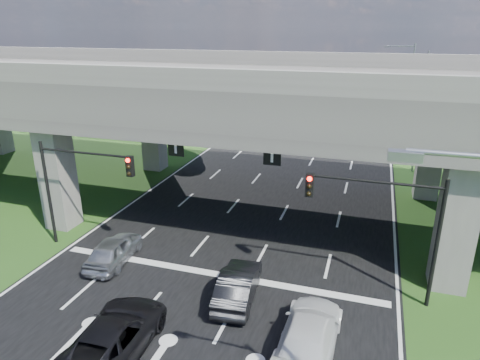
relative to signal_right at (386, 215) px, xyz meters
The scene contains 18 objects.
ground 9.71m from the signal_right, 153.26° to the right, with size 160.00×160.00×0.00m, color #244516.
road 10.74m from the signal_right, 142.25° to the left, with size 18.00×120.00×0.03m, color black.
overpass 11.84m from the signal_right, 134.16° to the left, with size 80.00×15.00×10.00m.
warehouse 45.97m from the signal_right, 137.44° to the left, with size 20.00×10.00×4.00m, color #9E9E99.
signal_right is the anchor object (origin of this frame).
signal_left 15.65m from the signal_right, behind, with size 5.76×0.54×6.00m.
streetlight_far 20.25m from the signal_right, 83.53° to the left, with size 3.38×0.25×10.00m.
streetlight_beyond 36.17m from the signal_right, 86.39° to the left, with size 3.38×0.25×10.00m.
tree_left_near 31.01m from the signal_right, 134.63° to the left, with size 4.50×4.50×7.80m.
tree_left_mid 38.96m from the signal_right, 129.50° to the left, with size 3.91×3.90×6.76m.
tree_left_far 43.37m from the signal_right, 118.63° to the left, with size 4.80×4.80×8.32m.
tree_right_near 24.62m from the signal_right, 77.76° to the left, with size 4.20×4.20×7.28m.
tree_right_mid 33.10m from the signal_right, 75.62° to the left, with size 3.91×3.90×6.76m.
tree_right_far 40.29m from the signal_right, 83.99° to the left, with size 4.50×4.50×7.80m.
car_silver 13.70m from the signal_right, behind, with size 1.68×4.18×1.43m, color #AEB1B6.
car_dark 7.23m from the signal_right, 161.09° to the right, with size 1.53×4.40×1.45m, color black.
car_white 6.05m from the signal_right, 118.94° to the right, with size 2.12×5.22×1.51m, color silver.
car_trailing 12.10m from the signal_right, 144.35° to the right, with size 2.50×5.42×1.51m, color black.
Camera 1 is at (6.89, -13.91, 11.79)m, focal length 32.00 mm.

